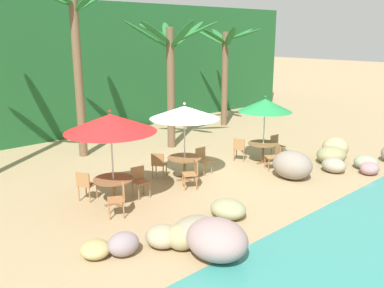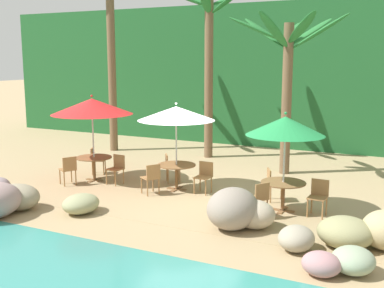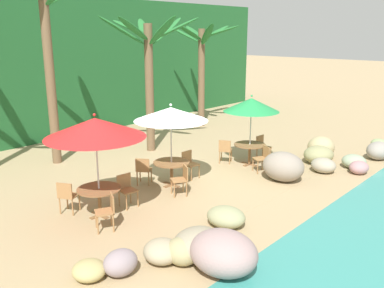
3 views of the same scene
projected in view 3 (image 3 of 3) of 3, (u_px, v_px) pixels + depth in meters
ground_plane at (191, 182)px, 13.07m from camera, size 120.00×120.00×0.00m
terrace_deck at (191, 182)px, 13.07m from camera, size 18.00×5.20×0.01m
foliage_backdrop at (37, 68)px, 18.12m from camera, size 28.00×2.40×6.00m
rock_seawall at (283, 185)px, 11.86m from camera, size 13.83×3.25×0.92m
umbrella_red at (95, 128)px, 10.08m from camera, size 2.46×2.46×2.65m
dining_table_red at (99, 193)px, 10.51m from camera, size 1.10×1.10×0.74m
chair_red_seaward at (126, 188)px, 11.14m from camera, size 0.47×0.48×0.87m
chair_red_inland at (67, 195)px, 10.66m from camera, size 0.57×0.57×0.87m
chair_red_left at (108, 209)px, 9.79m from camera, size 0.58×0.57×0.87m
umbrella_white at (171, 114)px, 12.21m from camera, size 2.18×2.18×2.52m
dining_table_white at (172, 166)px, 12.63m from camera, size 1.10×1.10×0.74m
chair_white_seaward at (189, 162)px, 13.30m from camera, size 0.43×0.44×0.87m
chair_white_inland at (143, 169)px, 12.67m from camera, size 0.59×0.59×0.87m
chair_white_left at (182, 178)px, 11.89m from camera, size 0.58×0.58×0.87m
umbrella_green at (251, 105)px, 14.21m from camera, size 1.91×1.91×2.47m
dining_table_green at (250, 148)px, 14.60m from camera, size 1.10×1.10×0.74m
chair_green_seaward at (262, 145)px, 15.27m from camera, size 0.44×0.45×0.87m
chair_green_inland at (225, 149)px, 14.75m from camera, size 0.57×0.57×0.87m
chair_green_left at (263, 157)px, 13.87m from camera, size 0.58×0.58×0.87m
palm_tree_second at (48, 49)px, 13.97m from camera, size 2.79×2.76×6.16m
palm_tree_third at (148, 57)px, 15.62m from camera, size 3.72×3.80×5.11m
palm_tree_fourth at (202, 56)px, 19.96m from camera, size 3.66×3.54×4.91m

